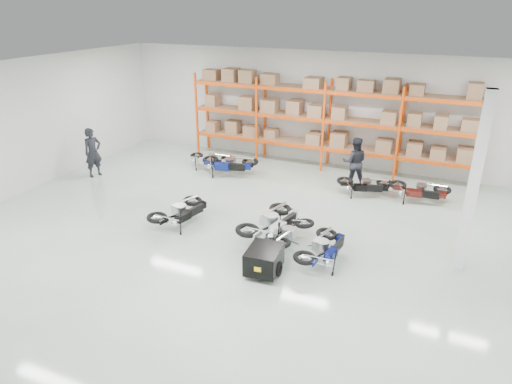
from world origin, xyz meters
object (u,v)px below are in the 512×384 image
at_px(moto_touring_right, 287,228).
at_px(moto_back_b, 210,157).
at_px(moto_back_d, 420,187).
at_px(person_left, 93,152).
at_px(moto_blue_centre, 324,244).
at_px(moto_back_c, 365,182).
at_px(moto_black_far_left, 180,208).
at_px(person_back, 355,162).
at_px(moto_silver_left, 272,218).
at_px(moto_back_a, 229,160).
at_px(trailer, 264,259).

xyz_separation_m(moto_touring_right, moto_back_b, (-4.98, 4.65, -0.01)).
distance_m(moto_back_d, person_left, 11.93).
xyz_separation_m(moto_blue_centre, moto_back_c, (0.07, 4.87, -0.03)).
relative_size(moto_black_far_left, person_back, 0.97).
height_order(moto_silver_left, person_back, person_back).
bearing_deg(moto_back_a, moto_back_b, 57.43).
distance_m(moto_back_c, person_back, 0.98).
distance_m(trailer, moto_back_d, 6.89).
bearing_deg(moto_silver_left, moto_back_a, -38.68).
bearing_deg(trailer, moto_touring_right, 84.96).
distance_m(moto_touring_right, moto_back_d, 5.50).
distance_m(trailer, moto_back_c, 6.11).
height_order(moto_touring_right, moto_back_d, moto_back_d).
distance_m(moto_silver_left, moto_back_a, 5.33).
distance_m(trailer, person_left, 9.39).
xyz_separation_m(moto_back_a, person_back, (4.67, 0.77, 0.33)).
xyz_separation_m(trailer, moto_back_b, (-4.98, 6.24, 0.08)).
bearing_deg(moto_back_a, moto_blue_centre, -146.88).
height_order(moto_blue_centre, moto_back_c, moto_blue_centre).
bearing_deg(moto_back_d, moto_back_b, 83.66).
distance_m(moto_blue_centre, person_left, 10.15).
relative_size(moto_silver_left, moto_back_c, 1.23).
height_order(moto_back_c, person_back, person_back).
height_order(moto_blue_centre, moto_back_d, moto_blue_centre).
xyz_separation_m(moto_silver_left, moto_back_b, (-4.46, 4.42, -0.12)).
xyz_separation_m(moto_black_far_left, moto_back_a, (-0.62, 4.41, 0.04)).
distance_m(moto_back_a, moto_back_b, 1.09).
distance_m(moto_black_far_left, person_back, 6.59).
relative_size(moto_back_b, moto_back_d, 0.93).
height_order(moto_touring_right, trailer, moto_touring_right).
relative_size(moto_silver_left, moto_touring_right, 1.22).
distance_m(moto_back_a, person_back, 4.74).
distance_m(moto_back_b, person_left, 4.45).
bearing_deg(moto_back_d, person_back, 72.15).
xyz_separation_m(moto_blue_centre, moto_black_far_left, (-4.53, 0.38, 0.02)).
height_order(trailer, person_left, person_left).
distance_m(moto_silver_left, trailer, 1.90).
distance_m(moto_touring_right, moto_back_c, 4.56).
xyz_separation_m(moto_blue_centre, moto_back_a, (-5.15, 4.79, 0.06)).
bearing_deg(trailer, moto_back_d, 58.62).
relative_size(trailer, moto_back_d, 0.97).
bearing_deg(moto_black_far_left, person_left, -10.35).
relative_size(moto_touring_right, person_back, 0.90).
relative_size(moto_touring_right, moto_back_c, 1.01).
bearing_deg(trailer, moto_back_c, 73.04).
bearing_deg(trailer, person_back, 78.88).
xyz_separation_m(moto_black_far_left, trailer, (3.34, -1.49, -0.14)).
height_order(person_left, person_back, person_left).
bearing_deg(moto_back_a, person_left, 101.24).
bearing_deg(moto_touring_right, moto_back_b, 146.20).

